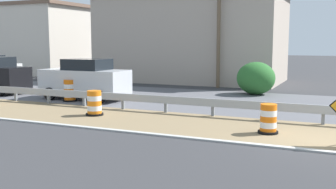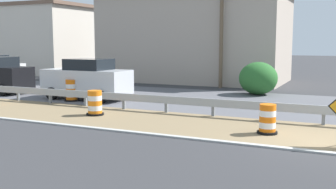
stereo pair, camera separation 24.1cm
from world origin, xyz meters
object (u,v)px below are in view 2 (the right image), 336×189
Objects in this scene: traffic_barrel_nearest at (267,121)px; traffic_barrel_close at (95,104)px; traffic_barrel_mid at (72,91)px; utility_pole_near at (222,13)px; car_lead_far_lane at (87,79)px.

traffic_barrel_nearest is 0.96× the size of traffic_barrel_close.
utility_pole_near is at bearing -29.59° from traffic_barrel_mid.
car_lead_far_lane is (0.86, -0.33, 0.56)m from traffic_barrel_mid.
traffic_barrel_mid is 11.00m from utility_pole_near.
traffic_barrel_close is at bearing 86.20° from traffic_barrel_nearest.
traffic_barrel_close reaches higher than traffic_barrel_nearest.
traffic_barrel_close is (0.47, 7.03, 0.02)m from traffic_barrel_nearest.
traffic_barrel_nearest is at bearing -93.80° from traffic_barrel_close.
utility_pole_near is (8.81, -5.00, 4.27)m from traffic_barrel_mid.
utility_pole_near is at bearing -8.10° from traffic_barrel_close.
traffic_barrel_close is 0.22× the size of car_lead_far_lane.
car_lead_far_lane is 9.94m from utility_pole_near.
traffic_barrel_close is at bearing -129.72° from traffic_barrel_mid.
car_lead_far_lane is at bearing 39.68° from traffic_barrel_close.
traffic_barrel_close is 4.36m from traffic_barrel_mid.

